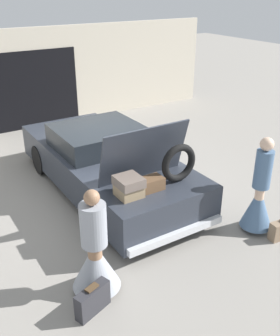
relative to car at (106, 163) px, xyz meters
name	(u,v)px	position (x,y,z in m)	size (l,w,h in m)	color
ground_plane	(107,189)	(0.00, 0.00, -0.60)	(40.00, 40.00, 0.00)	gray
garage_wall_back	(29,80)	(0.00, 4.61, 0.79)	(12.00, 0.14, 2.80)	beige
car	(106,163)	(0.00, 0.00, 0.00)	(1.95, 4.84, 1.82)	#2D333D
person_left	(95,257)	(-1.50, -2.55, -0.04)	(0.67, 0.67, 1.58)	#997051
person_right	(259,198)	(1.50, -2.68, 0.02)	(0.54, 0.54, 1.71)	beige
suitcase_beside_left_person	(93,300)	(-1.72, -2.89, -0.41)	(0.54, 0.31, 0.41)	#2D2D33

